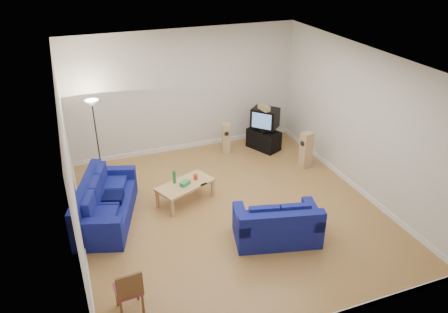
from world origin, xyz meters
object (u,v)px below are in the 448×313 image
object	(u,v)px
coffee_table	(185,186)
tv_stand	(264,139)
sofa_three_seat	(104,206)
sofa_loveseat	(277,227)
television	(265,118)

from	to	relation	value
coffee_table	tv_stand	size ratio (longest dim) A/B	1.58
coffee_table	tv_stand	distance (m)	3.25
sofa_three_seat	sofa_loveseat	size ratio (longest dim) A/B	1.35
coffee_table	television	xyz separation A→B (m)	(2.74, 1.82, 0.48)
coffee_table	television	bearing A→B (deg)	33.58
sofa_three_seat	sofa_loveseat	world-z (taller)	sofa_three_seat
sofa_three_seat	tv_stand	world-z (taller)	sofa_three_seat
sofa_three_seat	tv_stand	xyz separation A→B (m)	(4.44, 1.84, -0.05)
tv_stand	television	bearing A→B (deg)	114.51
coffee_table	television	distance (m)	3.32
sofa_three_seat	television	bearing A→B (deg)	130.15
sofa_loveseat	coffee_table	xyz separation A→B (m)	(-1.25, 1.91, 0.09)
sofa_three_seat	sofa_loveseat	bearing A→B (deg)	75.40
sofa_loveseat	tv_stand	size ratio (longest dim) A/B	2.02
coffee_table	television	world-z (taller)	television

